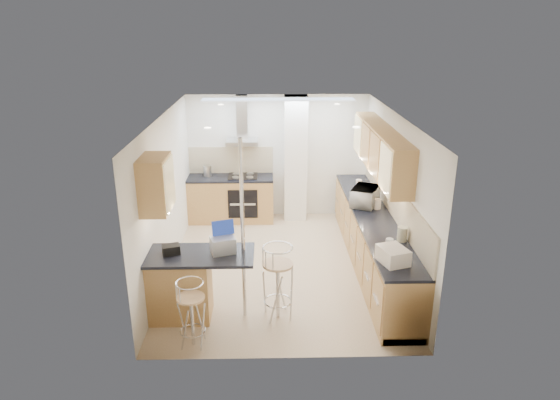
{
  "coord_description": "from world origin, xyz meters",
  "views": [
    {
      "loc": [
        -0.19,
        -7.42,
        3.83
      ],
      "look_at": [
        -0.01,
        0.2,
        1.1
      ],
      "focal_mm": 32.0,
      "sensor_mm": 36.0,
      "label": 1
    }
  ],
  "objects_px": {
    "bar_stool_near": "(192,314)",
    "bread_bin": "(393,255)",
    "microwave": "(365,196)",
    "bar_stool_end": "(278,282)",
    "laptop": "(223,245)"
  },
  "relations": [
    {
      "from": "laptop",
      "to": "bar_stool_end",
      "type": "xyz_separation_m",
      "value": [
        0.72,
        -0.09,
        -0.52
      ]
    },
    {
      "from": "bar_stool_near",
      "to": "bread_bin",
      "type": "distance_m",
      "value": 2.63
    },
    {
      "from": "bread_bin",
      "to": "microwave",
      "type": "bearing_deg",
      "value": 71.3
    },
    {
      "from": "microwave",
      "to": "bar_stool_end",
      "type": "height_order",
      "value": "microwave"
    },
    {
      "from": "laptop",
      "to": "bar_stool_end",
      "type": "distance_m",
      "value": 0.89
    },
    {
      "from": "bar_stool_near",
      "to": "bar_stool_end",
      "type": "distance_m",
      "value": 1.24
    },
    {
      "from": "bar_stool_end",
      "to": "bread_bin",
      "type": "xyz_separation_m",
      "value": [
        1.47,
        -0.22,
        0.49
      ]
    },
    {
      "from": "laptop",
      "to": "bar_stool_near",
      "type": "xyz_separation_m",
      "value": [
        -0.35,
        -0.69,
        -0.6
      ]
    },
    {
      "from": "microwave",
      "to": "bread_bin",
      "type": "distance_m",
      "value": 2.12
    },
    {
      "from": "microwave",
      "to": "bar_stool_end",
      "type": "xyz_separation_m",
      "value": [
        -1.5,
        -1.9,
        -0.55
      ]
    },
    {
      "from": "laptop",
      "to": "bar_stool_near",
      "type": "height_order",
      "value": "laptop"
    },
    {
      "from": "bread_bin",
      "to": "laptop",
      "type": "bearing_deg",
      "value": 154.19
    },
    {
      "from": "bar_stool_near",
      "to": "bar_stool_end",
      "type": "height_order",
      "value": "bar_stool_end"
    },
    {
      "from": "microwave",
      "to": "bar_stool_near",
      "type": "bearing_deg",
      "value": 158.1
    },
    {
      "from": "bar_stool_near",
      "to": "bread_bin",
      "type": "xyz_separation_m",
      "value": [
        2.54,
        0.39,
        0.58
      ]
    }
  ]
}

